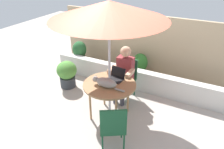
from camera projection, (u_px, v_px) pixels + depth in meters
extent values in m
plane|color=#ADA399|center=(110.00, 115.00, 4.33)|extent=(14.00, 14.00, 0.00)
cube|color=tan|center=(145.00, 46.00, 5.45)|extent=(4.67, 0.08, 1.61)
cube|color=beige|center=(133.00, 78.00, 5.14)|extent=(4.20, 0.20, 0.49)
cylinder|color=#9E754C|center=(110.00, 85.00, 3.99)|extent=(0.99, 0.99, 0.03)
cylinder|color=#9E754C|center=(128.00, 97.00, 4.27)|extent=(0.04, 0.04, 0.70)
cylinder|color=#9E754C|center=(104.00, 90.00, 4.49)|extent=(0.04, 0.04, 0.70)
cylinder|color=#9E754C|center=(90.00, 104.00, 4.06)|extent=(0.04, 0.04, 0.70)
cylinder|color=#9E754C|center=(116.00, 113.00, 3.84)|extent=(0.04, 0.04, 0.70)
cylinder|color=#B7B7BC|center=(109.00, 70.00, 3.84)|extent=(0.04, 0.04, 2.06)
cone|color=#BF4C38|center=(109.00, 10.00, 3.33)|extent=(1.92, 1.92, 0.29)
sphere|color=#B7B7BC|center=(109.00, 9.00, 3.32)|extent=(0.06, 0.06, 0.06)
cube|color=#194C2D|center=(125.00, 81.00, 4.69)|extent=(0.40, 0.40, 0.04)
cube|color=#194C2D|center=(129.00, 68.00, 4.71)|extent=(0.40, 0.04, 0.44)
cylinder|color=#194C2D|center=(135.00, 87.00, 4.86)|extent=(0.03, 0.03, 0.41)
cylinder|color=#194C2D|center=(121.00, 84.00, 4.99)|extent=(0.03, 0.03, 0.41)
cylinder|color=#194C2D|center=(114.00, 91.00, 4.73)|extent=(0.03, 0.03, 0.41)
cylinder|color=#194C2D|center=(129.00, 95.00, 4.59)|extent=(0.03, 0.03, 0.41)
cube|color=#194C2D|center=(112.00, 126.00, 3.43)|extent=(0.55, 0.55, 0.04)
cube|color=#194C2D|center=(113.00, 122.00, 3.16)|extent=(0.36, 0.24, 0.44)
cylinder|color=#194C2D|center=(102.00, 145.00, 3.38)|extent=(0.03, 0.03, 0.41)
cylinder|color=#194C2D|center=(124.00, 144.00, 3.40)|extent=(0.03, 0.03, 0.41)
cylinder|color=#194C2D|center=(122.00, 129.00, 3.70)|extent=(0.03, 0.03, 0.41)
cylinder|color=#194C2D|center=(102.00, 130.00, 3.68)|extent=(0.03, 0.03, 0.41)
cube|color=maroon|center=(125.00, 69.00, 4.55)|extent=(0.34, 0.20, 0.54)
sphere|color=#DBAD89|center=(126.00, 52.00, 4.35)|extent=(0.22, 0.22, 0.22)
cube|color=#383842|center=(119.00, 80.00, 4.57)|extent=(0.12, 0.30, 0.12)
cylinder|color=#383842|center=(115.00, 94.00, 4.58)|extent=(0.10, 0.10, 0.45)
cube|color=#383842|center=(126.00, 82.00, 4.50)|extent=(0.12, 0.30, 0.12)
cylinder|color=#383842|center=(122.00, 96.00, 4.52)|extent=(0.10, 0.10, 0.45)
cube|color=#DBAD89|center=(112.00, 69.00, 4.43)|extent=(0.08, 0.32, 0.08)
cube|color=#DBAD89|center=(130.00, 73.00, 4.27)|extent=(0.08, 0.32, 0.08)
cube|color=black|center=(115.00, 79.00, 4.11)|extent=(0.32, 0.25, 0.02)
cube|color=black|center=(118.00, 72.00, 4.14)|extent=(0.30, 0.09, 0.20)
cube|color=black|center=(118.00, 72.00, 4.14)|extent=(0.30, 0.09, 0.20)
ellipsoid|color=gray|center=(106.00, 83.00, 3.85)|extent=(0.40, 0.20, 0.17)
sphere|color=gray|center=(95.00, 79.00, 3.93)|extent=(0.11, 0.11, 0.11)
ellipsoid|color=white|center=(101.00, 83.00, 3.91)|extent=(0.12, 0.12, 0.09)
cylinder|color=gray|center=(120.00, 90.00, 3.75)|extent=(0.18, 0.04, 0.04)
cone|color=gray|center=(96.00, 76.00, 3.93)|extent=(0.04, 0.04, 0.03)
cone|color=gray|center=(94.00, 77.00, 3.88)|extent=(0.04, 0.04, 0.03)
cylinder|color=#595654|center=(80.00, 62.00, 6.04)|extent=(0.30, 0.30, 0.40)
ellipsoid|color=#26592D|center=(79.00, 49.00, 5.85)|extent=(0.38, 0.38, 0.44)
cylinder|color=#33383D|center=(68.00, 81.00, 5.24)|extent=(0.37, 0.37, 0.26)
ellipsoid|color=#4C8C38|center=(67.00, 70.00, 5.08)|extent=(0.47, 0.47, 0.43)
cylinder|color=#9E5138|center=(139.00, 75.00, 5.54)|extent=(0.34, 0.34, 0.26)
ellipsoid|color=#2D6B28|center=(140.00, 63.00, 5.38)|extent=(0.38, 0.38, 0.49)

